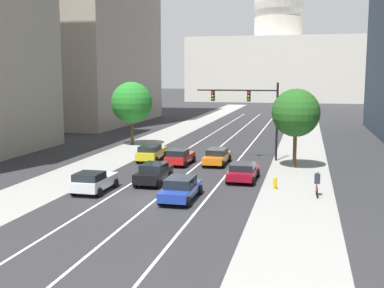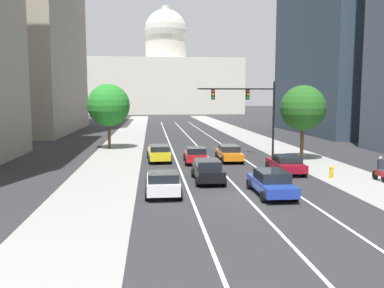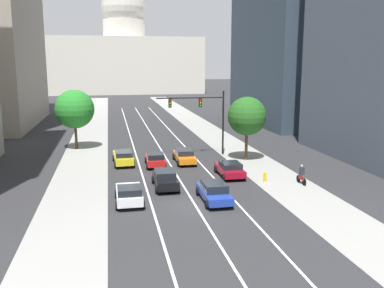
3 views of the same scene
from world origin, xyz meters
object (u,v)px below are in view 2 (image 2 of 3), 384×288
street_tree_mid_right (303,108)px  street_tree_mid_left (109,105)px  car_orange (229,153)px  traffic_signal_mast (251,104)px  fire_hydrant (332,172)px  car_black (208,170)px  cyclist (380,169)px  car_yellow (159,152)px  car_white (163,182)px  car_crimson (286,164)px  capitol_building (166,79)px  car_blue (271,182)px  car_red (196,155)px

street_tree_mid_right → street_tree_mid_left: street_tree_mid_left is taller
car_orange → traffic_signal_mast: bearing=-40.4°
street_tree_mid_left → fire_hydrant: bearing=-46.5°
car_black → cyclist: (11.66, -1.20, 0.07)m
car_yellow → fire_hydrant: bearing=-129.1°
car_white → car_orange: bearing=-27.4°
car_crimson → traffic_signal_mast: bearing=3.5°
capitol_building → cyclist: size_ratio=30.37×
capitol_building → car_white: 122.30m
car_orange → capitol_building: bearing=1.4°
fire_hydrant → street_tree_mid_left: (-17.31, 18.27, 4.37)m
car_blue → traffic_signal_mast: 16.76m
cyclist → street_tree_mid_left: size_ratio=0.24×
car_crimson → car_black: car_black is taller
car_blue → cyclist: (8.51, 3.00, 0.09)m
traffic_signal_mast → street_tree_mid_right: traffic_signal_mast is taller
fire_hydrant → street_tree_mid_left: size_ratio=0.13×
street_tree_mid_right → car_yellow: bearing=178.4°
car_yellow → cyclist: bearing=-127.2°
car_crimson → street_tree_mid_left: (-14.77, 15.97, 4.11)m
car_black → fire_hydrant: (8.85, 0.12, -0.32)m
car_yellow → street_tree_mid_left: 11.49m
car_black → fire_hydrant: bearing=-88.7°
car_orange → car_crimson: bearing=-152.5°
car_crimson → car_black: 6.75m
car_yellow → traffic_signal_mast: 10.36m
fire_hydrant → cyclist: 3.13m
car_crimson → car_red: bearing=52.0°
street_tree_mid_left → car_red: bearing=-52.1°
car_blue → street_tree_mid_right: street_tree_mid_right is taller
car_crimson → street_tree_mid_left: size_ratio=0.62×
fire_hydrant → street_tree_mid_right: (1.09, 8.54, 4.26)m
street_tree_mid_left → street_tree_mid_right: bearing=-27.8°
car_white → car_crimson: bearing=-57.7°
car_black → traffic_signal_mast: (5.88, 11.78, 4.27)m
car_white → car_black: size_ratio=0.93×
car_crimson → car_yellow: bearing=55.9°
car_white → car_yellow: car_yellow is taller
car_orange → street_tree_mid_left: street_tree_mid_left is taller
capitol_building → fire_hydrant: bearing=-86.5°
car_orange → car_black: 9.19m
car_white → fire_hydrant: car_white is taller
car_orange → fire_hydrant: size_ratio=5.25×
car_orange → cyclist: cyclist is taller
car_white → cyclist: cyclist is taller
car_crimson → car_black: bearing=112.0°
capitol_building → cyclist: capitol_building is taller
traffic_signal_mast → fire_hydrant: traffic_signal_mast is taller
car_yellow → car_orange: (6.30, -0.41, -0.05)m
car_red → street_tree_mid_right: 10.77m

